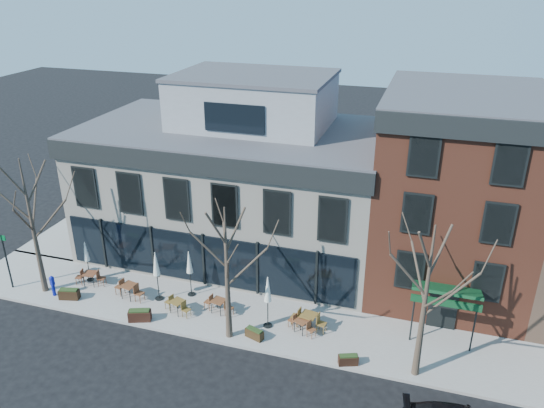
% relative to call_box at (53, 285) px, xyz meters
% --- Properties ---
extents(ground, '(120.00, 120.00, 0.00)m').
position_rel_call_box_xyz_m(ground, '(7.68, 3.47, -0.82)').
color(ground, black).
rests_on(ground, ground).
extents(sidewalk_front, '(33.50, 4.70, 0.15)m').
position_rel_call_box_xyz_m(sidewalk_front, '(10.93, 1.32, -0.75)').
color(sidewalk_front, gray).
rests_on(sidewalk_front, ground).
extents(sidewalk_side, '(4.50, 12.00, 0.15)m').
position_rel_call_box_xyz_m(sidewalk_side, '(-3.57, 9.47, -0.75)').
color(sidewalk_side, gray).
rests_on(sidewalk_side, ground).
extents(corner_building, '(18.39, 10.39, 11.10)m').
position_rel_call_box_xyz_m(corner_building, '(7.75, 8.54, 3.90)').
color(corner_building, silver).
rests_on(corner_building, ground).
extents(red_brick_building, '(8.20, 11.78, 11.18)m').
position_rel_call_box_xyz_m(red_brick_building, '(20.68, 8.45, 4.81)').
color(red_brick_building, brown).
rests_on(red_brick_building, ground).
extents(tree_corner, '(3.93, 3.98, 7.92)m').
position_rel_call_box_xyz_m(tree_corner, '(-0.81, 0.27, 3.42)').
color(tree_corner, '#382B21').
rests_on(tree_corner, sidewalk_front).
extents(tree_mid, '(3.50, 3.55, 7.04)m').
position_rel_call_box_xyz_m(tree_mid, '(10.69, -0.43, 2.97)').
color(tree_mid, '#382B21').
rests_on(tree_mid, sidewalk_front).
extents(tree_right, '(3.72, 3.77, 7.48)m').
position_rel_call_box_xyz_m(tree_right, '(19.69, -0.43, 3.20)').
color(tree_right, '#382B21').
rests_on(tree_right, sidewalk_front).
extents(sign_pole, '(0.50, 0.10, 3.40)m').
position_rel_call_box_xyz_m(sign_pole, '(-2.82, -0.03, 1.25)').
color(sign_pole, black).
rests_on(sign_pole, sidewalk_front).
extents(call_box, '(0.25, 0.25, 1.27)m').
position_rel_call_box_xyz_m(call_box, '(0.00, 0.00, 0.00)').
color(call_box, '#0B1698').
rests_on(call_box, sidewalk_front).
extents(cafe_set_0, '(1.82, 0.83, 0.93)m').
position_rel_call_box_xyz_m(cafe_set_0, '(1.31, 1.57, -0.20)').
color(cafe_set_0, brown).
rests_on(cafe_set_0, sidewalk_front).
extents(cafe_set_1, '(1.96, 0.90, 1.00)m').
position_rel_call_box_xyz_m(cafe_set_1, '(4.17, 1.06, -0.16)').
color(cafe_set_1, brown).
rests_on(cafe_set_1, sidewalk_front).
extents(cafe_set_2, '(1.73, 0.93, 0.89)m').
position_rel_call_box_xyz_m(cafe_set_2, '(7.35, 0.58, -0.22)').
color(cafe_set_2, brown).
rests_on(cafe_set_2, sidewalk_front).
extents(cafe_set_3, '(1.77, 0.80, 0.91)m').
position_rel_call_box_xyz_m(cafe_set_3, '(9.41, 1.27, -0.21)').
color(cafe_set_3, brown).
rests_on(cafe_set_3, sidewalk_front).
extents(cafe_set_4, '(1.63, 1.00, 0.85)m').
position_rel_call_box_xyz_m(cafe_set_4, '(14.03, 0.96, -0.24)').
color(cafe_set_4, brown).
rests_on(cafe_set_4, sidewalk_front).
extents(cafe_set_5, '(1.95, 0.88, 1.00)m').
position_rel_call_box_xyz_m(cafe_set_5, '(14.28, 1.35, -0.16)').
color(cafe_set_5, brown).
rests_on(cafe_set_5, sidewalk_front).
extents(umbrella_0, '(0.40, 0.40, 2.51)m').
position_rel_call_box_xyz_m(umbrella_0, '(0.97, 1.96, 1.10)').
color(umbrella_0, black).
rests_on(umbrella_0, sidewalk_front).
extents(umbrella_1, '(0.47, 0.47, 2.94)m').
position_rel_call_box_xyz_m(umbrella_1, '(5.78, 1.43, 1.40)').
color(umbrella_1, black).
rests_on(umbrella_1, sidewalk_front).
extents(umbrella_2, '(0.44, 0.44, 2.76)m').
position_rel_call_box_xyz_m(umbrella_2, '(7.31, 2.33, 1.27)').
color(umbrella_2, black).
rests_on(umbrella_2, sidewalk_front).
extents(umbrella_3, '(0.47, 0.47, 2.92)m').
position_rel_call_box_xyz_m(umbrella_3, '(12.27, 0.89, 1.39)').
color(umbrella_3, black).
rests_on(umbrella_3, sidewalk_front).
extents(planter_0, '(1.16, 0.68, 0.61)m').
position_rel_call_box_xyz_m(planter_0, '(1.03, -0.03, -0.37)').
color(planter_0, black).
rests_on(planter_0, sidewalk_front).
extents(planter_1, '(1.24, 0.83, 0.64)m').
position_rel_call_box_xyz_m(planter_1, '(5.77, -0.63, -0.35)').
color(planter_1, '#321910').
rests_on(planter_1, sidewalk_front).
extents(planter_2, '(1.01, 0.65, 0.52)m').
position_rel_call_box_xyz_m(planter_2, '(11.92, -0.20, -0.41)').
color(planter_2, '#322210').
rests_on(planter_2, sidewalk_front).
extents(planter_3, '(0.98, 0.66, 0.51)m').
position_rel_call_box_xyz_m(planter_3, '(16.68, -0.73, -0.42)').
color(planter_3, black).
rests_on(planter_3, sidewalk_front).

